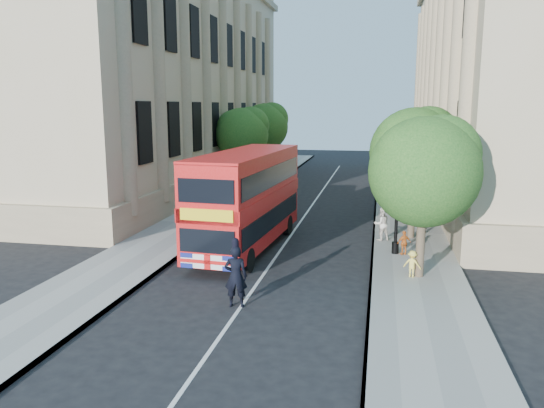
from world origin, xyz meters
The scene contains 17 objects.
ground centered at (0.00, 0.00, 0.00)m, with size 120.00×120.00×0.00m, color black.
pavement_right centered at (5.75, 10.00, 0.06)m, with size 3.50×80.00×0.12m, color gray.
pavement_left centered at (-5.75, 10.00, 0.06)m, with size 3.50×80.00×0.12m, color gray.
building_right centered at (13.80, 24.00, 9.00)m, with size 12.00×38.00×18.00m, color tan.
building_left centered at (-13.80, 24.00, 9.00)m, with size 12.00×38.00×18.00m, color tan.
tree_right_near centered at (5.84, 3.03, 4.25)m, with size 4.00×4.00×6.08m.
tree_right_mid centered at (5.84, 9.03, 4.45)m, with size 4.20×4.20×6.37m.
tree_right_far centered at (5.84, 15.03, 4.31)m, with size 4.00×4.00×6.15m.
tree_left_far centered at (-5.96, 22.03, 4.44)m, with size 4.00×4.00×6.30m.
tree_left_back centered at (-5.96, 30.03, 4.71)m, with size 4.20×4.20×6.65m.
lamp_post centered at (5.00, 6.00, 2.51)m, with size 0.32×0.32×5.16m.
double_decker_bus centered at (-1.51, 5.84, 2.38)m, with size 3.12×9.47×4.30m.
box_van centered at (-2.90, 12.55, 1.50)m, with size 2.24×5.37×3.06m.
police_constable centered at (-0.16, -0.99, 1.01)m, with size 0.73×0.48×2.01m, color black.
woman_pedestrian centered at (4.40, 8.20, 0.90)m, with size 0.76×0.59×1.57m, color silver.
child_a centered at (5.36, 5.85, 0.64)m, with size 0.61×0.25×1.04m, color orange.
child_b centered at (5.53, 2.86, 0.62)m, with size 0.65×0.37×1.00m, color #F7DA54.
Camera 1 is at (4.22, -16.65, 6.40)m, focal length 35.00 mm.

